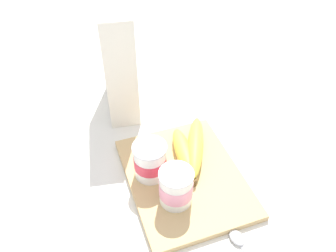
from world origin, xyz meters
name	(u,v)px	position (x,y,z in m)	size (l,w,h in m)	color
ground_plane	(184,180)	(0.00, 0.00, 0.00)	(2.40, 2.40, 0.00)	silver
cutting_board	(184,177)	(0.00, 0.00, 0.01)	(0.30, 0.23, 0.01)	tan
cereal_box	(119,57)	(0.30, 0.06, 0.14)	(0.20, 0.07, 0.28)	white
yogurt_cup_front	(176,187)	(-0.05, 0.04, 0.05)	(0.07, 0.07, 0.08)	white
yogurt_cup_back	(150,161)	(0.03, 0.07, 0.06)	(0.07, 0.07, 0.08)	white
banana_bunch	(191,149)	(0.05, -0.03, 0.03)	(0.18, 0.11, 0.04)	#DECD45
spoon	(245,250)	(-0.19, -0.04, 0.01)	(0.13, 0.03, 0.01)	silver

